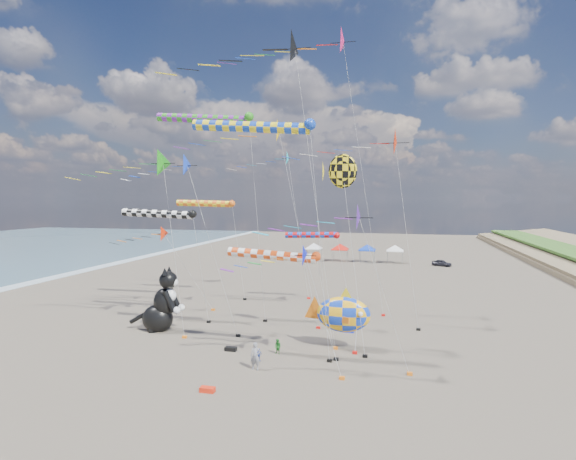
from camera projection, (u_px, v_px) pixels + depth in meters
The scene contains 28 objects.
ground at pixel (227, 404), 25.61m from camera, with size 260.00×260.00×0.00m, color brown.
delta_kite_0 at pixel (191, 168), 38.06m from camera, with size 9.72×2.08×15.66m.
delta_kite_1 at pixel (293, 53), 34.11m from camera, with size 13.43×2.76×24.42m.
delta_kite_2 at pixel (349, 221), 30.03m from camera, with size 10.09×2.01×11.56m.
delta_kite_3 at pixel (333, 45), 44.13m from camera, with size 16.51×2.84×28.47m.
delta_kite_4 at pixel (262, 136), 40.43m from camera, with size 13.59×2.28×18.83m.
delta_kite_5 at pixel (167, 236), 47.64m from camera, with size 10.32×1.75×8.95m.
delta_kite_6 at pixel (380, 144), 39.54m from camera, with size 12.64×2.70×18.14m.
delta_kite_7 at pixel (277, 162), 52.17m from camera, with size 9.42×1.71×17.27m.
delta_kite_8 at pixel (148, 166), 37.40m from camera, with size 11.37×2.50×15.97m.
delta_kite_9 at pixel (283, 261), 29.45m from camera, with size 8.51×1.63×8.82m.
windsock_0 at pixel (208, 204), 52.15m from camera, with size 8.39×0.78×11.54m.
windsock_1 at pixel (257, 127), 32.27m from camera, with size 10.37×0.84×17.30m.
windsock_2 at pixel (314, 235), 49.70m from camera, with size 7.42×0.70×8.03m.
windsock_3 at pixel (276, 256), 33.01m from camera, with size 8.39×0.72×7.91m.
windsock_4 at pixel (162, 214), 42.73m from camera, with size 8.88×0.78×10.66m.
windsock_5 at pixel (208, 119), 42.72m from camera, with size 10.85×0.87×19.76m.
angelfish_kite at pixel (340, 173), 34.59m from camera, with size 3.74×3.02×15.13m.
cat_inflatable at pixel (161, 299), 39.66m from camera, with size 4.22×2.11×5.70m, color black, non-canonical shape.
fish_inflatable at pixel (343, 314), 34.87m from camera, with size 5.64×2.49×4.87m.
person_adult at pixel (255, 356), 30.66m from camera, with size 0.69×0.45×1.89m, color gray.
child_green at pixel (278, 347), 33.75m from camera, with size 0.56×0.44×1.15m, color #25892A.
child_blue at pixel (259, 355), 32.30m from camera, with size 0.55×0.23×0.94m, color #273C9F.
kite_bag_0 at pixel (349, 331), 39.31m from camera, with size 0.90×0.44×0.30m, color #1424CF.
kite_bag_1 at pixel (207, 390), 27.17m from camera, with size 0.90×0.44×0.30m, color red.
kite_bag_2 at pixel (231, 349), 34.51m from camera, with size 0.90×0.44×0.30m, color black.
tent_row at pixel (354, 245), 83.19m from camera, with size 19.20×4.20×3.80m.
parked_car at pixel (442, 263), 77.79m from camera, with size 1.33×3.30×1.12m, color #26262D.
Camera 1 is at (9.28, -23.32, 11.70)m, focal length 28.00 mm.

